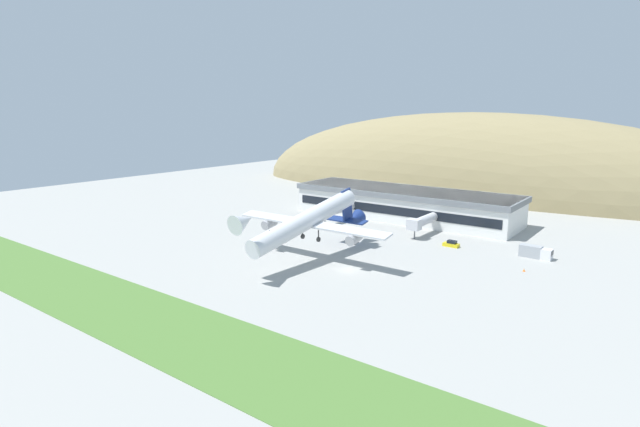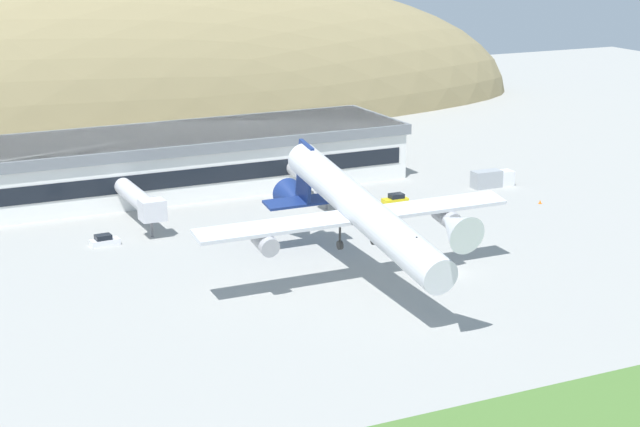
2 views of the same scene
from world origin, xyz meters
The scene contains 11 objects.
ground_plane centered at (0.00, 0.00, 0.00)m, with size 352.81×352.81×0.00m, color #9E9E99.
grass_strip_foreground centered at (0.00, -41.08, 0.04)m, with size 317.53×17.77×0.08m, color #4C7533.
hill_backdrop centered at (-17.55, 118.20, 0.00)m, with size 214.92×56.42×66.16m, color #8E7F56.
terminal_building centered at (-14.91, 55.09, 5.28)m, with size 71.28×20.85×9.33m.
jetway_0 centered at (-28.58, 36.23, 3.99)m, with size 3.38×16.29×5.43m.
jetway_1 centered at (-0.60, 37.50, 3.99)m, with size 3.38×13.88×5.43m.
cargo_airplane centered at (-11.72, 1.48, 9.05)m, with size 40.75×45.10×11.52m.
service_car_0 centered at (10.43, 31.66, 0.67)m, with size 3.99×1.89×1.61m.
service_car_1 centered at (-35.53, 30.10, 0.62)m, with size 3.97×2.01×1.49m.
fuel_truck centered at (29.93, 34.08, 1.36)m, with size 7.30×2.58×2.80m.
traffic_cone_0 centered at (30.64, 22.12, 0.28)m, with size 0.52×0.52×0.58m.
Camera 1 is at (56.53, -85.67, 33.73)m, focal length 28.00 mm.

